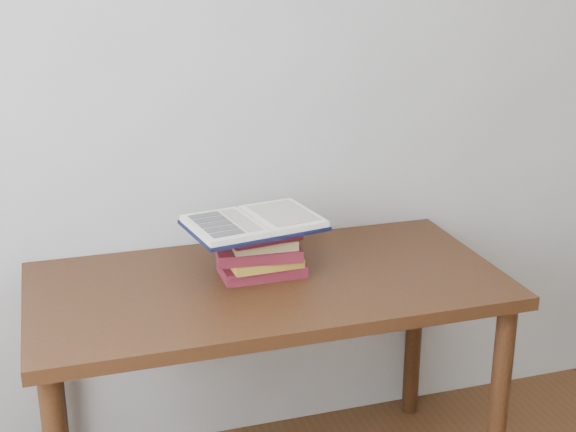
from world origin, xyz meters
name	(u,v)px	position (x,y,z in m)	size (l,w,h in m)	color
room_shell	(469,40)	(-0.08, 0.01, 1.63)	(3.54, 3.54, 2.62)	beige
desk	(268,309)	(0.08, 1.38, 0.66)	(1.41, 0.71, 0.76)	#3E210F
book_stack	(260,252)	(0.07, 1.42, 0.83)	(0.27, 0.21, 0.15)	maroon
open_book	(254,223)	(0.06, 1.43, 0.92)	(0.42, 0.33, 0.03)	black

